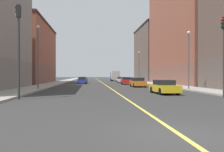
% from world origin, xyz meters
% --- Properties ---
extents(ground_plane, '(400.00, 400.00, 0.00)m').
position_xyz_m(ground_plane, '(0.00, 0.00, 0.00)').
color(ground_plane, '#323231').
rests_on(ground_plane, ground).
extents(sidewalk_left, '(3.54, 168.00, 0.15)m').
position_xyz_m(sidewalk_left, '(9.98, 49.00, 0.07)').
color(sidewalk_left, '#9E9B93').
rests_on(sidewalk_left, ground).
extents(sidewalk_right, '(3.54, 168.00, 0.15)m').
position_xyz_m(sidewalk_right, '(-9.98, 49.00, 0.07)').
color(sidewalk_right, '#9E9B93').
rests_on(sidewalk_right, ground).
extents(lane_center_stripe, '(0.16, 154.00, 0.01)m').
position_xyz_m(lane_center_stripe, '(0.00, 49.00, 0.01)').
color(lane_center_stripe, '#E5D14C').
rests_on(lane_center_stripe, ground).
extents(building_left_mid, '(9.70, 25.43, 21.32)m').
position_xyz_m(building_left_mid, '(16.46, 37.11, 10.67)').
color(building_left_mid, brown).
rests_on(building_left_mid, ground).
extents(building_left_far, '(9.70, 19.66, 15.93)m').
position_xyz_m(building_left_far, '(16.46, 60.51, 7.98)').
color(building_left_far, brown).
rests_on(building_left_far, ground).
extents(building_right_midblock, '(9.70, 22.83, 12.83)m').
position_xyz_m(building_right_midblock, '(-16.46, 44.50, 6.42)').
color(building_right_midblock, brown).
rests_on(building_right_midblock, ground).
extents(traffic_light_left_near, '(0.40, 0.32, 6.32)m').
position_xyz_m(traffic_light_left_near, '(7.80, 10.70, 4.07)').
color(traffic_light_left_near, '#2D2D2D').
rests_on(traffic_light_left_near, ground).
extents(traffic_light_right_near, '(0.40, 0.32, 6.83)m').
position_xyz_m(traffic_light_right_near, '(-7.83, 10.70, 4.36)').
color(traffic_light_right_near, '#2D2D2D').
rests_on(traffic_light_right_near, ground).
extents(street_lamp_left_near, '(0.36, 0.36, 6.77)m').
position_xyz_m(street_lamp_left_near, '(8.81, 19.66, 4.28)').
color(street_lamp_left_near, '#4C4C51').
rests_on(street_lamp_left_near, ground).
extents(street_lamp_right_near, '(0.36, 0.36, 7.51)m').
position_xyz_m(street_lamp_right_near, '(-8.81, 21.52, 4.67)').
color(street_lamp_right_near, '#4C4C51').
rests_on(street_lamp_right_near, ground).
extents(street_lamp_left_far, '(0.36, 0.36, 7.21)m').
position_xyz_m(street_lamp_left_far, '(8.81, 47.93, 4.51)').
color(street_lamp_left_far, '#4C4C51').
rests_on(street_lamp_left_far, ground).
extents(car_maroon, '(1.89, 4.12, 1.36)m').
position_xyz_m(car_maroon, '(-4.56, 51.18, 0.66)').
color(car_maroon, maroon).
rests_on(car_maroon, ground).
extents(car_orange, '(1.90, 4.18, 1.39)m').
position_xyz_m(car_orange, '(4.38, 27.62, 0.68)').
color(car_orange, orange).
rests_on(car_orange, ground).
extents(car_white, '(1.97, 4.04, 1.32)m').
position_xyz_m(car_white, '(4.67, 49.73, 0.64)').
color(car_white, white).
rests_on(car_white, ground).
extents(car_blue, '(1.93, 4.57, 1.31)m').
position_xyz_m(car_blue, '(-4.35, 41.73, 0.65)').
color(car_blue, '#23389E').
rests_on(car_blue, ground).
extents(car_red, '(2.09, 4.17, 1.37)m').
position_xyz_m(car_red, '(4.21, 37.73, 0.67)').
color(car_red, red).
rests_on(car_red, ground).
extents(car_yellow, '(1.89, 4.33, 1.31)m').
position_xyz_m(car_yellow, '(4.26, 14.65, 0.64)').
color(car_yellow, gold).
rests_on(car_yellow, ground).
extents(car_black, '(1.98, 4.35, 1.24)m').
position_xyz_m(car_black, '(-4.59, 63.55, 0.61)').
color(car_black, black).
rests_on(car_black, ground).
extents(box_truck, '(2.36, 6.63, 2.89)m').
position_xyz_m(box_truck, '(4.59, 62.52, 1.57)').
color(box_truck, navy).
rests_on(box_truck, ground).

